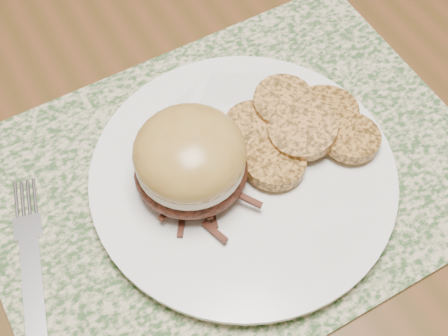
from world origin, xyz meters
The scene contains 7 objects.
ground centered at (0.00, 0.00, 0.00)m, with size 3.50×3.50×0.00m, color #55341D.
dining_table centered at (0.00, 0.00, 0.67)m, with size 1.50×0.90×0.75m.
placemat centered at (0.07, -0.23, 0.75)m, with size 0.45×0.33×0.00m, color #325029.
dinner_plate centered at (0.07, -0.24, 0.76)m, with size 0.26×0.26×0.02m, color white.
pork_sandwich centered at (0.03, -0.23, 0.81)m, with size 0.13×0.12×0.07m.
roasted_potatoes centered at (0.14, -0.23, 0.78)m, with size 0.15×0.14×0.04m.
fork centered at (-0.13, -0.24, 0.76)m, with size 0.07×0.20×0.00m.
Camera 1 is at (-0.08, -0.48, 1.24)m, focal length 50.00 mm.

